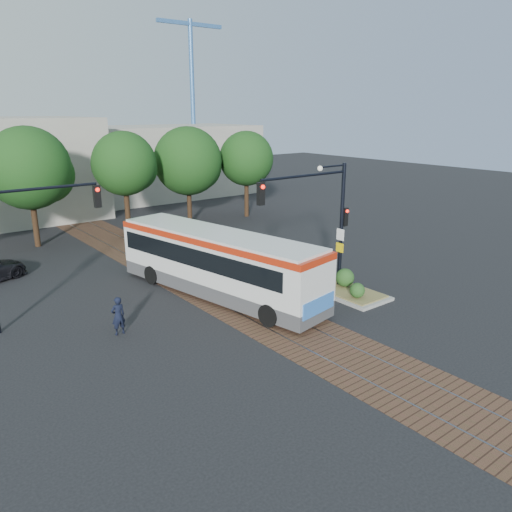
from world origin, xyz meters
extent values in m
plane|color=black|center=(0.00, 0.00, 0.00)|extent=(120.00, 120.00, 0.00)
cube|color=#533325|center=(0.00, 4.00, 0.01)|extent=(3.60, 40.00, 0.01)
cube|color=slate|center=(-0.75, 4.00, 0.01)|extent=(0.06, 40.00, 0.01)
cube|color=slate|center=(0.75, 4.00, 0.01)|extent=(0.06, 40.00, 0.01)
cylinder|color=#382314|center=(-4.50, 16.80, 1.56)|extent=(0.36, 0.36, 3.12)
sphere|color=#133D13|center=(-4.50, 16.80, 5.07)|extent=(5.20, 5.20, 5.20)
cylinder|color=#382314|center=(1.50, 16.00, 1.69)|extent=(0.36, 0.36, 3.39)
sphere|color=#133D13|center=(1.50, 16.00, 5.04)|extent=(4.40, 4.40, 4.40)
cylinder|color=#382314|center=(7.00, 16.80, 1.43)|extent=(0.36, 0.36, 2.86)
sphere|color=#133D13|center=(7.00, 16.80, 4.81)|extent=(5.20, 5.20, 5.20)
cylinder|color=#382314|center=(12.00, 16.00, 1.56)|extent=(0.36, 0.36, 3.12)
sphere|color=#133D13|center=(12.00, 16.00, 4.77)|extent=(4.40, 4.40, 4.40)
cube|color=#ADA899|center=(12.00, 30.00, 3.50)|extent=(18.00, 10.00, 7.00)
cylinder|color=#3F72B2|center=(18.00, 34.00, 9.00)|extent=(0.50, 0.50, 18.00)
cube|color=#3F72B2|center=(18.00, 34.00, 17.50)|extent=(8.00, 0.40, 0.40)
cube|color=#424245|center=(-0.18, 2.11, 0.53)|extent=(4.44, 11.84, 0.68)
cube|color=white|center=(-0.18, 2.11, 1.79)|extent=(4.46, 11.84, 1.84)
cube|color=black|center=(-0.23, 2.39, 2.08)|extent=(4.31, 10.71, 0.87)
cube|color=#B3250D|center=(-0.18, 2.11, 2.85)|extent=(4.50, 11.85, 0.29)
cube|color=white|center=(-0.18, 2.11, 3.04)|extent=(4.32, 11.45, 0.14)
cube|color=black|center=(0.83, -3.45, 2.17)|extent=(1.54, 0.39, 0.87)
cube|color=blue|center=(0.86, -3.61, 1.01)|extent=(2.10, 0.44, 0.68)
cube|color=orange|center=(1.23, 1.38, 1.21)|extent=(0.83, 4.29, 1.06)
cylinder|color=black|center=(-0.53, -2.18, 0.48)|extent=(0.51, 1.01, 0.97)
cylinder|color=black|center=(1.66, -1.78, 0.48)|extent=(0.51, 1.01, 0.97)
cylinder|color=black|center=(-1.92, 5.52, 0.48)|extent=(0.51, 1.01, 0.97)
cylinder|color=black|center=(0.26, 5.92, 0.48)|extent=(0.51, 1.01, 0.97)
cube|color=gray|center=(4.80, -1.00, 0.07)|extent=(2.20, 5.20, 0.15)
cube|color=olive|center=(4.80, -1.00, 0.19)|extent=(1.90, 4.80, 0.08)
sphere|color=#1E4719|center=(4.40, -2.60, 0.58)|extent=(0.70, 0.70, 0.70)
sphere|color=#1E4719|center=(5.10, -1.20, 0.68)|extent=(0.90, 0.90, 0.90)
sphere|color=#1E4719|center=(4.60, 0.40, 0.63)|extent=(0.80, 0.80, 0.80)
sphere|color=#1E4719|center=(5.30, 0.90, 0.53)|extent=(0.60, 0.60, 0.60)
cylinder|color=black|center=(5.10, -0.80, 3.21)|extent=(0.18, 0.18, 6.00)
cylinder|color=black|center=(2.60, -0.80, 5.81)|extent=(5.00, 0.12, 0.12)
cube|color=black|center=(0.10, -0.80, 5.26)|extent=(0.28, 0.22, 0.95)
sphere|color=#FF190C|center=(0.10, -0.94, 5.56)|extent=(0.18, 0.18, 0.18)
cube|color=black|center=(5.32, -0.80, 3.61)|extent=(0.26, 0.20, 0.90)
sphere|color=#FF190C|center=(5.32, -0.93, 3.92)|extent=(0.16, 0.16, 0.16)
cube|color=white|center=(4.92, -0.92, 2.81)|extent=(0.04, 0.45, 0.55)
cube|color=yellow|center=(4.92, -0.92, 2.17)|extent=(0.04, 0.45, 0.45)
cylinder|color=black|center=(4.30, -0.80, 6.12)|extent=(1.60, 0.08, 0.08)
sphere|color=silver|center=(3.50, -0.80, 6.06)|extent=(0.24, 0.24, 0.24)
cylinder|color=black|center=(-7.25, 4.00, 5.60)|extent=(4.50, 0.12, 0.12)
cube|color=black|center=(-5.00, 4.00, 5.05)|extent=(0.28, 0.22, 0.95)
sphere|color=#FF190C|center=(-5.00, 3.86, 5.35)|extent=(0.18, 0.18, 0.18)
imported|color=black|center=(-5.73, 0.90, 0.79)|extent=(0.59, 0.40, 1.58)
camera|label=1|loc=(-12.65, -16.78, 8.62)|focal=35.00mm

